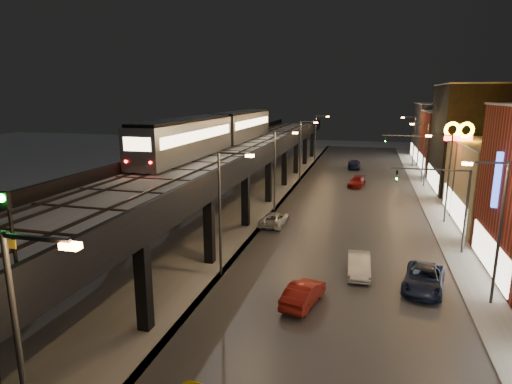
# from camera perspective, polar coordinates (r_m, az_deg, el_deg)

# --- Properties ---
(road_surface) EXTENTS (17.00, 120.00, 0.06)m
(road_surface) POSITION_cam_1_polar(r_m,az_deg,el_deg) (50.88, 12.48, -1.94)
(road_surface) COLOR #46474D
(road_surface) RESTS_ON ground
(sidewalk_right) EXTENTS (4.00, 120.00, 0.14)m
(sidewalk_right) POSITION_cam_1_polar(r_m,az_deg,el_deg) (51.54, 23.66, -2.50)
(sidewalk_right) COLOR #9FA1A8
(sidewalk_right) RESTS_ON ground
(under_viaduct_pavement) EXTENTS (11.00, 120.00, 0.06)m
(under_viaduct_pavement) POSITION_cam_1_polar(r_m,az_deg,el_deg) (53.05, -2.23, -1.04)
(under_viaduct_pavement) COLOR #9FA1A8
(under_viaduct_pavement) RESTS_ON ground
(elevated_viaduct) EXTENTS (9.00, 100.00, 6.30)m
(elevated_viaduct) POSITION_cam_1_polar(r_m,az_deg,el_deg) (49.02, -3.36, 4.45)
(elevated_viaduct) COLOR black
(elevated_viaduct) RESTS_ON ground
(viaduct_trackbed) EXTENTS (8.40, 100.00, 0.32)m
(viaduct_trackbed) POSITION_cam_1_polar(r_m,az_deg,el_deg) (49.03, -3.34, 5.37)
(viaduct_trackbed) COLOR #B2B7C1
(viaduct_trackbed) RESTS_ON elevated_viaduct
(viaduct_parapet_streetside) EXTENTS (0.30, 100.00, 1.10)m
(viaduct_parapet_streetside) POSITION_cam_1_polar(r_m,az_deg,el_deg) (47.84, 1.66, 5.76)
(viaduct_parapet_streetside) COLOR black
(viaduct_parapet_streetside) RESTS_ON elevated_viaduct
(viaduct_parapet_far) EXTENTS (0.30, 100.00, 1.10)m
(viaduct_parapet_far) POSITION_cam_1_polar(r_m,az_deg,el_deg) (50.51, -8.05, 6.01)
(viaduct_parapet_far) COLOR black
(viaduct_parapet_far) RESTS_ON elevated_viaduct
(building_d) EXTENTS (12.20, 13.20, 14.16)m
(building_d) POSITION_cam_1_polar(r_m,az_deg,el_deg) (64.25, 28.27, 6.26)
(building_d) COLOR black
(building_d) RESTS_ON ground
(building_e) EXTENTS (12.20, 12.20, 10.16)m
(building_e) POSITION_cam_1_polar(r_m,az_deg,el_deg) (78.06, 25.82, 5.93)
(building_e) COLOR maroon
(building_e) RESTS_ON ground
(building_f) EXTENTS (12.20, 16.20, 11.16)m
(building_f) POSITION_cam_1_polar(r_m,az_deg,el_deg) (91.74, 24.25, 7.24)
(building_f) COLOR #2F2F35
(building_f) RESTS_ON ground
(streetlight_left_0) EXTENTS (2.57, 0.28, 9.00)m
(streetlight_left_0) POSITION_cam_1_polar(r_m,az_deg,el_deg) (15.25, -28.27, -18.34)
(streetlight_left_0) COLOR #38383A
(streetlight_left_0) RESTS_ON ground
(streetlight_left_1) EXTENTS (2.57, 0.28, 9.00)m
(streetlight_left_1) POSITION_cam_1_polar(r_m,az_deg,el_deg) (29.82, -4.38, -1.79)
(streetlight_left_1) COLOR #38383A
(streetlight_left_1) RESTS_ON ground
(streetlight_right_1) EXTENTS (2.56, 0.28, 9.00)m
(streetlight_right_1) POSITION_cam_1_polar(r_m,az_deg,el_deg) (29.27, 29.35, -3.72)
(streetlight_right_1) COLOR #38383A
(streetlight_right_1) RESTS_ON ground
(streetlight_left_2) EXTENTS (2.57, 0.28, 9.00)m
(streetlight_left_2) POSITION_cam_1_polar(r_m,az_deg,el_deg) (46.84, 2.83, 3.60)
(streetlight_left_2) COLOR #38383A
(streetlight_left_2) RESTS_ON ground
(streetlight_right_2) EXTENTS (2.56, 0.28, 9.00)m
(streetlight_right_2) POSITION_cam_1_polar(r_m,az_deg,el_deg) (46.49, 24.00, 2.43)
(streetlight_right_2) COLOR #38383A
(streetlight_right_2) RESTS_ON ground
(streetlight_left_3) EXTENTS (2.57, 0.28, 9.00)m
(streetlight_left_3) POSITION_cam_1_polar(r_m,az_deg,el_deg) (64.40, 6.18, 6.07)
(streetlight_left_3) COLOR #38383A
(streetlight_left_3) RESTS_ON ground
(streetlight_right_3) EXTENTS (2.56, 0.28, 9.00)m
(streetlight_right_3) POSITION_cam_1_polar(r_m,az_deg,el_deg) (64.14, 21.57, 5.22)
(streetlight_right_3) COLOR #38383A
(streetlight_right_3) RESTS_ON ground
(streetlight_left_4) EXTENTS (2.57, 0.28, 9.00)m
(streetlight_left_4) POSITION_cam_1_polar(r_m,az_deg,el_deg) (82.14, 8.10, 7.47)
(streetlight_left_4) COLOR #38383A
(streetlight_left_4) RESTS_ON ground
(streetlight_right_4) EXTENTS (2.56, 0.28, 9.00)m
(streetlight_right_4) POSITION_cam_1_polar(r_m,az_deg,el_deg) (81.95, 20.17, 6.80)
(streetlight_right_4) COLOR #38383A
(streetlight_right_4) RESTS_ON ground
(traffic_light_rig_a) EXTENTS (6.10, 0.34, 7.00)m
(traffic_light_rig_a) POSITION_cam_1_polar(r_m,az_deg,el_deg) (37.77, 24.64, -0.96)
(traffic_light_rig_a) COLOR #38383A
(traffic_light_rig_a) RESTS_ON ground
(traffic_light_rig_b) EXTENTS (6.10, 0.34, 7.00)m
(traffic_light_rig_b) POSITION_cam_1_polar(r_m,az_deg,el_deg) (67.09, 20.47, 4.97)
(traffic_light_rig_b) COLOR #38383A
(traffic_light_rig_b) RESTS_ON ground
(subway_train) EXTENTS (3.21, 39.05, 3.85)m
(subway_train) POSITION_cam_1_polar(r_m,az_deg,el_deg) (52.72, -4.85, 8.21)
(subway_train) COLOR gray
(subway_train) RESTS_ON viaduct_trackbed
(rail_signal) EXTENTS (0.36, 0.43, 3.10)m
(rail_signal) POSITION_cam_1_polar(r_m,az_deg,el_deg) (16.08, -30.15, -3.08)
(rail_signal) COLOR black
(rail_signal) RESTS_ON viaduct_trackbed
(car_near_white) EXTENTS (2.44, 4.58, 1.43)m
(car_near_white) POSITION_cam_1_polar(r_m,az_deg,el_deg) (27.31, 6.34, -13.38)
(car_near_white) COLOR maroon
(car_near_white) RESTS_ON ground
(car_mid_silver) EXTENTS (2.38, 4.87, 1.33)m
(car_mid_silver) POSITION_cam_1_polar(r_m,az_deg,el_deg) (42.57, 2.47, -3.66)
(car_mid_silver) COLOR silver
(car_mid_silver) RESTS_ON ground
(car_mid_dark) EXTENTS (2.26, 5.22, 1.49)m
(car_mid_dark) POSITION_cam_1_polar(r_m,az_deg,el_deg) (77.49, 12.94, 3.61)
(car_mid_dark) COLOR #161B46
(car_mid_dark) RESTS_ON ground
(car_onc_silver) EXTENTS (1.74, 4.51, 1.47)m
(car_onc_silver) POSITION_cam_1_polar(r_m,az_deg,el_deg) (32.13, 13.54, -9.49)
(car_onc_silver) COLOR silver
(car_onc_silver) RESTS_ON ground
(car_onc_dark) EXTENTS (3.39, 5.69, 1.48)m
(car_onc_dark) POSITION_cam_1_polar(r_m,az_deg,el_deg) (31.09, 21.46, -10.82)
(car_onc_dark) COLOR #172142
(car_onc_dark) RESTS_ON ground
(car_onc_white) EXTENTS (2.68, 4.83, 1.33)m
(car_onc_white) POSITION_cam_1_polar(r_m,az_deg,el_deg) (62.12, 13.30, 1.27)
(car_onc_white) COLOR maroon
(car_onc_white) RESTS_ON ground
(sign_mcdonalds) EXTENTS (2.99, 0.76, 10.05)m
(sign_mcdonalds) POSITION_cam_1_polar(r_m,az_deg,el_deg) (48.81, 25.35, 6.25)
(sign_mcdonalds) COLOR #38383A
(sign_mcdonalds) RESTS_ON ground
(sign_carwash) EXTENTS (1.73, 0.35, 8.95)m
(sign_carwash) POSITION_cam_1_polar(r_m,az_deg,el_deg) (34.08, 30.45, 0.23)
(sign_carwash) COLOR #38383A
(sign_carwash) RESTS_ON ground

